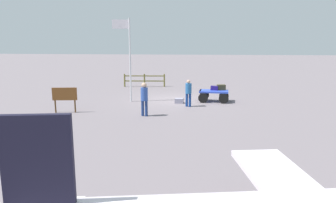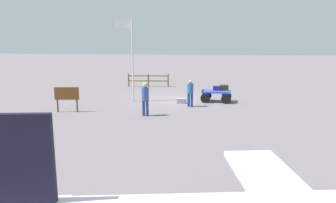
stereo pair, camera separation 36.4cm
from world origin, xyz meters
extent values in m
plane|color=slate|center=(0.00, 0.00, 0.00)|extent=(120.00, 120.00, 0.00)
cube|color=blue|center=(-2.42, 0.34, 0.64)|extent=(1.83, 1.09, 0.10)
cube|color=blue|center=(-1.60, 0.26, 0.64)|extent=(0.16, 0.90, 0.10)
cylinder|color=black|center=(-1.76, 0.77, 0.29)|extent=(0.60, 0.17, 0.59)
cylinder|color=black|center=(-1.85, -0.21, 0.29)|extent=(0.60, 0.17, 0.59)
cylinder|color=black|center=(-2.99, 0.88, 0.29)|extent=(0.60, 0.17, 0.59)
cylinder|color=black|center=(-3.07, -0.10, 0.29)|extent=(0.60, 0.17, 0.59)
cube|color=#39351E|center=(-2.88, 0.05, 0.85)|extent=(0.55, 0.40, 0.33)
cube|color=navy|center=(-2.46, 0.13, 0.82)|extent=(0.49, 0.36, 0.26)
cube|color=gray|center=(-0.33, 0.99, 0.14)|extent=(0.53, 0.42, 0.29)
cylinder|color=navy|center=(-1.00, 2.00, 0.38)|extent=(0.14, 0.14, 0.76)
cylinder|color=navy|center=(-0.82, 1.92, 0.38)|extent=(0.14, 0.14, 0.76)
cylinder|color=#265E9B|center=(-0.91, 1.96, 1.05)|extent=(0.46, 0.46, 0.57)
sphere|color=tan|center=(-0.91, 1.96, 1.44)|extent=(0.21, 0.21, 0.21)
cylinder|color=navy|center=(1.11, 4.46, 0.39)|extent=(0.14, 0.14, 0.78)
cylinder|color=navy|center=(1.30, 4.41, 0.39)|extent=(0.14, 0.14, 0.78)
cylinder|color=#2E4D9E|center=(1.20, 4.44, 1.11)|extent=(0.43, 0.43, 0.65)
sphere|color=tan|center=(1.20, 4.44, 1.56)|extent=(0.26, 0.26, 0.26)
cube|color=black|center=(0.58, 16.13, 2.23)|extent=(0.90, 0.25, 1.30)
cylinder|color=silver|center=(2.66, 0.78, 2.51)|extent=(0.10, 0.10, 5.02)
cube|color=white|center=(3.20, 0.78, 4.66)|extent=(0.97, 0.22, 0.53)
cylinder|color=#4C3319|center=(4.95, 4.02, 0.33)|extent=(0.08, 0.08, 0.66)
cylinder|color=#4C3319|center=(5.95, 4.16, 0.33)|extent=(0.08, 0.08, 0.66)
cube|color=brown|center=(5.45, 4.09, 0.99)|extent=(1.27, 0.24, 0.66)
cylinder|color=brown|center=(1.26, -5.57, 0.51)|extent=(0.12, 0.12, 1.03)
cylinder|color=brown|center=(2.87, -5.46, 0.51)|extent=(0.12, 0.12, 1.03)
cylinder|color=brown|center=(4.47, -5.35, 0.51)|extent=(0.12, 0.12, 1.03)
cube|color=brown|center=(2.87, -5.46, 0.87)|extent=(3.21, 0.30, 0.08)
cube|color=brown|center=(2.87, -5.46, 0.46)|extent=(3.21, 0.30, 0.08)
camera|label=1|loc=(-1.42, 19.76, 3.79)|focal=34.01mm
camera|label=2|loc=(-1.78, 19.72, 3.79)|focal=34.01mm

